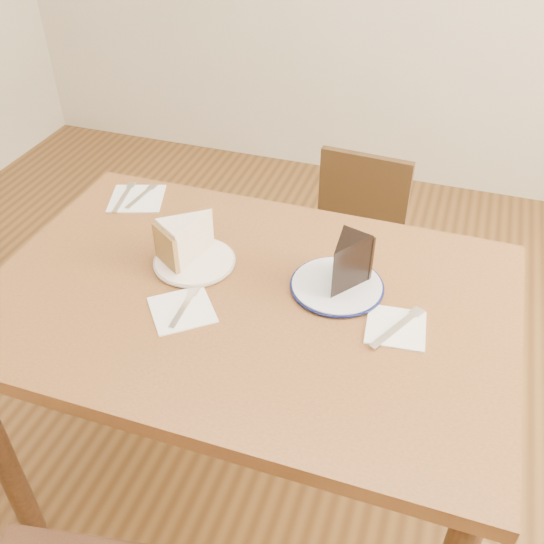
{
  "coord_description": "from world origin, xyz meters",
  "views": [
    {
      "loc": [
        0.39,
        -0.98,
        1.65
      ],
      "look_at": [
        0.05,
        0.04,
        0.8
      ],
      "focal_mm": 40.0,
      "sensor_mm": 36.0,
      "label": 1
    }
  ],
  "objects": [
    {
      "name": "fork_spare",
      "position": [
        -0.43,
        0.3,
        0.76
      ],
      "size": [
        0.03,
        0.14,
        0.0
      ],
      "primitive_type": "cube",
      "rotation": [
        0.0,
        0.0,
        -0.09
      ],
      "color": "white",
      "rests_on": "napkin_spare"
    },
    {
      "name": "carrot_cake",
      "position": [
        -0.18,
        0.09,
        0.81
      ],
      "size": [
        0.15,
        0.16,
        0.09
      ],
      "primitive_type": null,
      "rotation": [
        0.0,
        0.0,
        -0.58
      ],
      "color": "beige",
      "rests_on": "plate_cream"
    },
    {
      "name": "chair_far",
      "position": [
        0.11,
        0.68,
        0.41
      ],
      "size": [
        0.39,
        0.39,
        0.73
      ],
      "rotation": [
        0.0,
        0.0,
        3.08
      ],
      "color": "black",
      "rests_on": "ground"
    },
    {
      "name": "fork_cream",
      "position": [
        -0.11,
        -0.09,
        0.76
      ],
      "size": [
        0.02,
        0.14,
        0.0
      ],
      "primitive_type": "cube",
      "rotation": [
        0.0,
        0.0,
        0.04
      ],
      "color": "silver",
      "rests_on": "napkin_cream"
    },
    {
      "name": "plate_cream",
      "position": [
        -0.16,
        0.07,
        0.76
      ],
      "size": [
        0.19,
        0.19,
        0.01
      ],
      "primitive_type": "cylinder",
      "color": "white",
      "rests_on": "table"
    },
    {
      "name": "table",
      "position": [
        0.0,
        0.0,
        0.65
      ],
      "size": [
        1.2,
        0.8,
        0.75
      ],
      "color": "#543017",
      "rests_on": "ground"
    },
    {
      "name": "napkin_cream",
      "position": [
        -0.12,
        -0.1,
        0.75
      ],
      "size": [
        0.18,
        0.18,
        0.0
      ],
      "primitive_type": "cube",
      "rotation": [
        0.0,
        0.0,
        0.68
      ],
      "color": "white",
      "rests_on": "table"
    },
    {
      "name": "ground",
      "position": [
        0.0,
        0.0,
        0.0
      ],
      "size": [
        4.0,
        4.0,
        0.0
      ],
      "primitive_type": "plane",
      "color": "#452A12",
      "rests_on": "ground"
    },
    {
      "name": "plate_navy",
      "position": [
        0.19,
        0.09,
        0.76
      ],
      "size": [
        0.21,
        0.21,
        0.01
      ],
      "primitive_type": "cylinder",
      "color": "silver",
      "rests_on": "table"
    },
    {
      "name": "chocolate_cake",
      "position": [
        0.2,
        0.09,
        0.82
      ],
      "size": [
        0.1,
        0.13,
        0.11
      ],
      "primitive_type": null,
      "rotation": [
        0.0,
        0.0,
        2.85
      ],
      "color": "black",
      "rests_on": "plate_navy"
    },
    {
      "name": "napkin_spare",
      "position": [
        -0.44,
        0.29,
        0.75
      ],
      "size": [
        0.18,
        0.18,
        0.0
      ],
      "primitive_type": "cube",
      "rotation": [
        0.0,
        0.0,
        0.32
      ],
      "color": "white",
      "rests_on": "table"
    },
    {
      "name": "knife_navy",
      "position": [
        0.34,
        -0.01,
        0.76
      ],
      "size": [
        0.09,
        0.16,
        0.0
      ],
      "primitive_type": "cube",
      "rotation": [
        0.0,
        0.0,
        -0.48
      ],
      "color": "silver",
      "rests_on": "napkin_navy"
    },
    {
      "name": "napkin_navy",
      "position": [
        0.34,
        -0.0,
        0.75
      ],
      "size": [
        0.14,
        0.14,
        0.0
      ],
      "primitive_type": "cube",
      "rotation": [
        0.0,
        0.0,
        0.1
      ],
      "color": "white",
      "rests_on": "table"
    },
    {
      "name": "knife_spare",
      "position": [
        -0.47,
        0.28,
        0.76
      ],
      "size": [
        0.04,
        0.16,
        0.0
      ],
      "primitive_type": "cube",
      "rotation": [
        0.0,
        0.0,
        0.19
      ],
      "color": "silver",
      "rests_on": "napkin_spare"
    }
  ]
}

